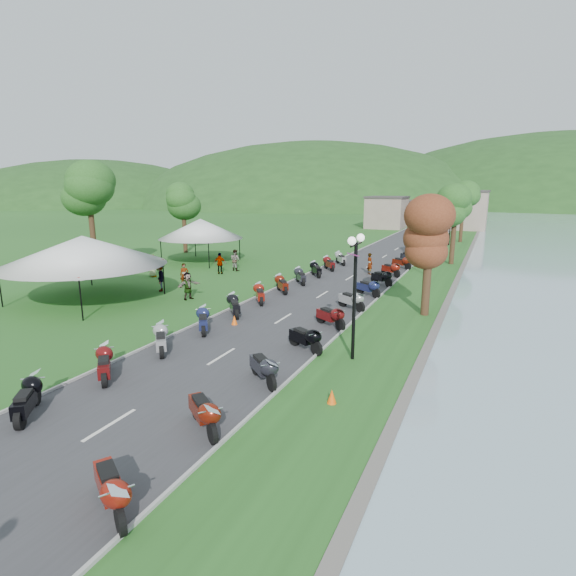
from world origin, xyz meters
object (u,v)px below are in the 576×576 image
at_px(pedestrian_a, 185,286).
at_px(pedestrian_c, 161,291).
at_px(pedestrian_b, 235,271).
at_px(vendor_tent_main, 85,268).

distance_m(pedestrian_a, pedestrian_c, 1.98).
height_order(pedestrian_a, pedestrian_b, pedestrian_b).
xyz_separation_m(pedestrian_a, pedestrian_b, (0.08, 6.72, 0.00)).
relative_size(pedestrian_a, pedestrian_c, 0.84).
bearing_deg(pedestrian_b, vendor_tent_main, 90.12).
relative_size(pedestrian_b, pedestrian_c, 0.92).
bearing_deg(pedestrian_a, vendor_tent_main, -151.53).
relative_size(vendor_tent_main, pedestrian_b, 3.64).
xyz_separation_m(pedestrian_a, pedestrian_c, (-0.57, -1.90, 0.00)).
bearing_deg(pedestrian_c, pedestrian_b, 132.13).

